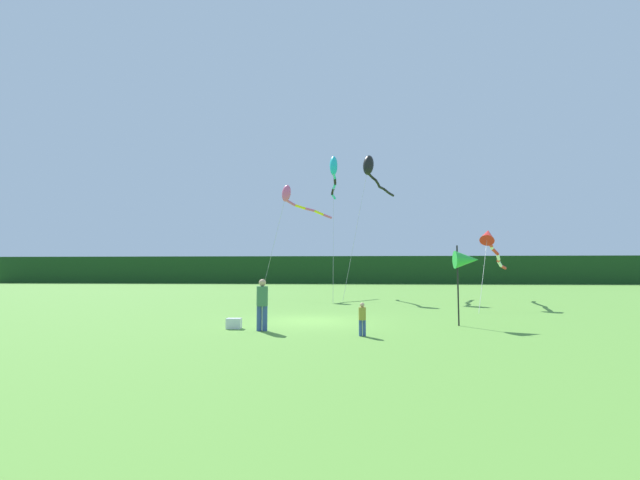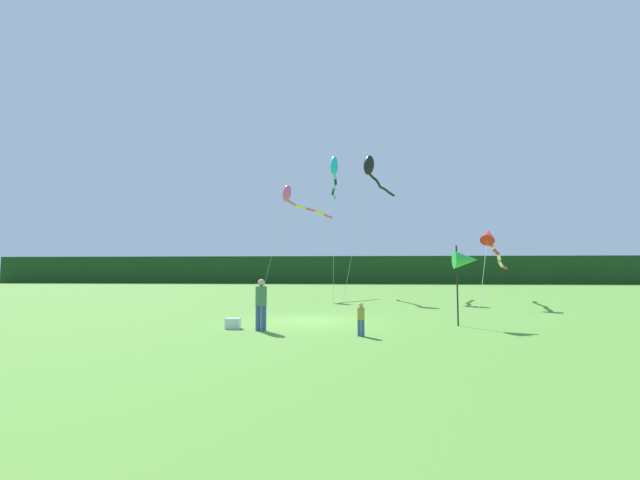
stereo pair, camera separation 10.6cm
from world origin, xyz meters
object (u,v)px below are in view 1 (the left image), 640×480
Objects in this scene: banner_flag_pole at (466,260)px; kite_cyan at (334,170)px; person_child at (362,317)px; kite_red at (490,242)px; cooler_box at (234,323)px; kite_rainbow at (292,197)px; person_adult at (262,302)px; kite_black at (370,169)px.

kite_cyan reaches higher than banner_flag_pole.
banner_flag_pole is at bearing 32.70° from person_child.
kite_red is at bearing 55.11° from person_child.
kite_red is (12.86, 10.51, 3.62)m from cooler_box.
kite_cyan is (-1.49, 17.80, 9.32)m from person_child.
kite_rainbow is (-0.27, 17.03, 7.72)m from cooler_box.
person_adult is 20.52m from kite_black.
kite_cyan is (3.11, 16.46, 9.74)m from cooler_box.
banner_flag_pole is (4.12, 2.64, 1.90)m from person_child.
person_adult is 16.29m from kite_red.
cooler_box is 19.38m from kite_cyan.
person_child is at bearing -94.36° from kite_black.
kite_red is (4.14, 9.20, 1.31)m from banner_flag_pole.
kite_red is at bearing 43.02° from person_adult.
kite_rainbow reaches higher than banner_flag_pole.
person_adult reaches higher than person_child.
kite_rainbow reaches higher than person_child.
banner_flag_pole is at bearing -114.23° from kite_red.
person_child is 20.95m from kite_black.
cooler_box is 0.05× the size of kite_black.
kite_black is 1.17× the size of kite_red.
kite_black is at bearing 85.64° from person_child.
kite_black reaches higher than person_child.
person_adult is 0.16× the size of kite_black.
person_child is (3.48, -0.89, -0.41)m from person_adult.
kite_cyan is at bearing 110.31° from banner_flag_pole.
kite_black reaches higher than cooler_box.
kite_black is at bearing 70.74° from cooler_box.
kite_cyan is at bearing 79.29° from cooler_box.
person_child is 0.12× the size of kite_rainbow.
person_child is 20.15m from kite_cyan.
kite_red is (8.25, 11.84, 3.21)m from person_child.
person_child reaches higher than cooler_box.
cooler_box is at bearing 163.87° from person_child.
banner_flag_pole is at bearing 8.55° from cooler_box.
cooler_box is (-4.61, 1.33, -0.41)m from person_child.
banner_flag_pole is 0.27× the size of kite_black.
kite_black is (1.42, 18.57, 9.59)m from person_child.
kite_red reaches higher than person_child.
cooler_box is at bearing -171.45° from banner_flag_pole.
kite_rainbow reaches higher than cooler_box.
kite_black is 6.70m from kite_rainbow.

